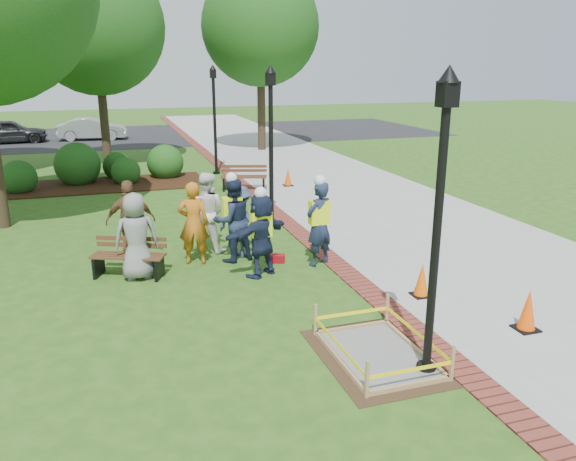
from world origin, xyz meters
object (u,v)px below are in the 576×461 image
object	(u,v)px
hivis_worker_a	(261,232)
lamp_near	(439,204)
hivis_worker_b	(319,221)
hivis_worker_c	(233,218)
wet_concrete_pad	(378,343)
bench_near	(129,265)
cone_front	(528,311)

from	to	relation	value
hivis_worker_a	lamp_near	bearing A→B (deg)	-74.22
lamp_near	hivis_worker_b	xyz separation A→B (m)	(0.11, 4.68, -1.49)
lamp_near	hivis_worker_c	bearing A→B (deg)	106.30
lamp_near	hivis_worker_b	distance (m)	4.91
hivis_worker_a	hivis_worker_c	bearing A→B (deg)	108.40
wet_concrete_pad	bench_near	bearing A→B (deg)	126.61
lamp_near	hivis_worker_b	size ratio (longest dim) A/B	2.11
cone_front	lamp_near	distance (m)	3.16
hivis_worker_c	cone_front	bearing A→B (deg)	-51.74
lamp_near	cone_front	bearing A→B (deg)	15.21
cone_front	hivis_worker_b	size ratio (longest dim) A/B	0.36
bench_near	wet_concrete_pad	bearing A→B (deg)	-53.39
wet_concrete_pad	hivis_worker_c	size ratio (longest dim) A/B	1.14
bench_near	cone_front	bearing A→B (deg)	-36.60
bench_near	hivis_worker_b	distance (m)	4.12
lamp_near	hivis_worker_a	bearing A→B (deg)	105.78
wet_concrete_pad	hivis_worker_b	size ratio (longest dim) A/B	1.15
lamp_near	wet_concrete_pad	bearing A→B (deg)	129.63
wet_concrete_pad	bench_near	distance (m)	5.74
wet_concrete_pad	hivis_worker_a	distance (m)	4.00
lamp_near	hivis_worker_b	bearing A→B (deg)	88.63
wet_concrete_pad	cone_front	world-z (taller)	cone_front
hivis_worker_a	hivis_worker_c	world-z (taller)	hivis_worker_c
bench_near	cone_front	xyz separation A→B (m)	(6.16, -4.58, 0.09)
hivis_worker_a	hivis_worker_b	xyz separation A→B (m)	(1.37, 0.24, 0.05)
wet_concrete_pad	lamp_near	xyz separation A→B (m)	(0.48, -0.58, 2.25)
cone_front	bench_near	bearing A→B (deg)	143.40
cone_front	hivis_worker_b	world-z (taller)	hivis_worker_b
wet_concrete_pad	hivis_worker_c	xyz separation A→B (m)	(-1.13, 4.94, 0.76)
wet_concrete_pad	hivis_worker_a	world-z (taller)	hivis_worker_a
lamp_near	hivis_worker_c	size ratio (longest dim) A/B	2.10
cone_front	hivis_worker_b	distance (m)	4.64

